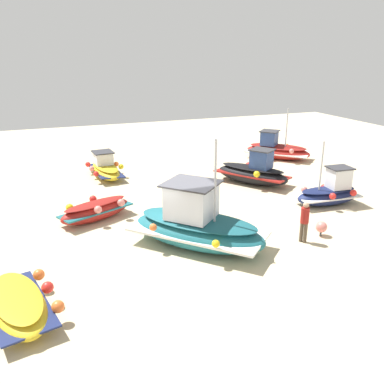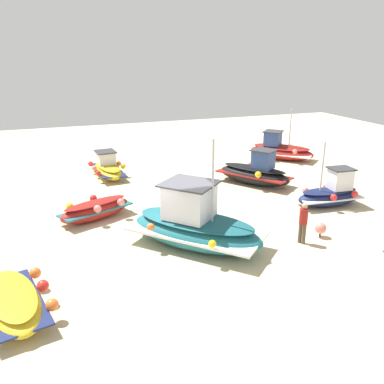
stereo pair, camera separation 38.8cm
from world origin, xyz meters
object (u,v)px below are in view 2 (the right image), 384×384
at_px(fishing_boat_2, 13,302).
at_px(fishing_boat_3, 255,173).
at_px(fishing_boat_6, 108,168).
at_px(fishing_boat_1, 331,193).
at_px(mooring_buoy_0, 321,228).
at_px(person_walking, 303,220).
at_px(fishing_boat_8, 280,150).
at_px(fishing_boat_5, 96,209).
at_px(fishing_boat_4, 195,225).

height_order(fishing_boat_2, fishing_boat_3, fishing_boat_3).
bearing_deg(fishing_boat_6, fishing_boat_1, -137.75).
height_order(fishing_boat_2, mooring_buoy_0, fishing_boat_2).
bearing_deg(fishing_boat_1, mooring_buoy_0, -129.11).
xyz_separation_m(fishing_boat_2, person_walking, (-10.18, -1.07, 0.57)).
bearing_deg(fishing_boat_8, fishing_boat_3, 92.73).
bearing_deg(fishing_boat_3, mooring_buoy_0, -40.71).
bearing_deg(fishing_boat_3, fishing_boat_8, 101.77).
height_order(fishing_boat_2, fishing_boat_5, fishing_boat_5).
height_order(fishing_boat_6, fishing_boat_8, fishing_boat_8).
height_order(fishing_boat_1, fishing_boat_4, fishing_boat_4).
relative_size(fishing_boat_5, mooring_buoy_0, 5.73).
relative_size(fishing_boat_8, mooring_buoy_0, 7.23).
distance_m(fishing_boat_1, fishing_boat_5, 10.95).
height_order(fishing_boat_3, fishing_boat_4, fishing_boat_4).
distance_m(fishing_boat_1, fishing_boat_3, 4.58).
relative_size(fishing_boat_1, fishing_boat_8, 0.74).
relative_size(fishing_boat_2, fishing_boat_3, 0.82).
distance_m(fishing_boat_3, fishing_boat_4, 8.35).
relative_size(fishing_boat_1, fishing_boat_6, 0.89).
xyz_separation_m(fishing_boat_4, person_walking, (-3.94, 1.21, 0.11)).
distance_m(fishing_boat_2, fishing_boat_5, 6.88).
distance_m(fishing_boat_2, person_walking, 10.25).
bearing_deg(fishing_boat_8, person_walking, 109.16).
height_order(fishing_boat_8, mooring_buoy_0, fishing_boat_8).
height_order(fishing_boat_4, fishing_boat_8, fishing_boat_4).
distance_m(fishing_boat_1, person_walking, 4.74).
bearing_deg(fishing_boat_4, mooring_buoy_0, -144.17).
bearing_deg(person_walking, fishing_boat_3, 46.55).
bearing_deg(fishing_boat_2, fishing_boat_5, 140.55).
bearing_deg(fishing_boat_5, fishing_boat_6, -126.27).
distance_m(fishing_boat_4, fishing_boat_5, 5.02).
xyz_separation_m(fishing_boat_1, fishing_boat_2, (13.82, 4.09, -0.22)).
bearing_deg(mooring_buoy_0, fishing_boat_1, -133.10).
bearing_deg(person_walking, fishing_boat_5, 115.24).
relative_size(fishing_boat_5, fishing_boat_8, 0.79).
height_order(fishing_boat_5, person_walking, person_walking).
distance_m(fishing_boat_4, person_walking, 4.12).
bearing_deg(fishing_boat_5, fishing_boat_1, 146.05).
distance_m(fishing_boat_4, mooring_buoy_0, 5.07).
bearing_deg(fishing_boat_4, fishing_boat_1, -119.32).
bearing_deg(fishing_boat_5, fishing_boat_4, 106.24).
distance_m(fishing_boat_8, mooring_buoy_0, 12.55).
relative_size(fishing_boat_3, mooring_buoy_0, 7.28).
bearing_deg(person_walking, fishing_boat_6, 86.79).
height_order(fishing_boat_6, mooring_buoy_0, fishing_boat_6).
bearing_deg(fishing_boat_4, fishing_boat_8, -86.75).
distance_m(fishing_boat_2, mooring_buoy_0, 11.27).
xyz_separation_m(fishing_boat_2, fishing_boat_8, (-16.33, -12.73, 0.23)).
relative_size(fishing_boat_4, mooring_buoy_0, 8.74).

